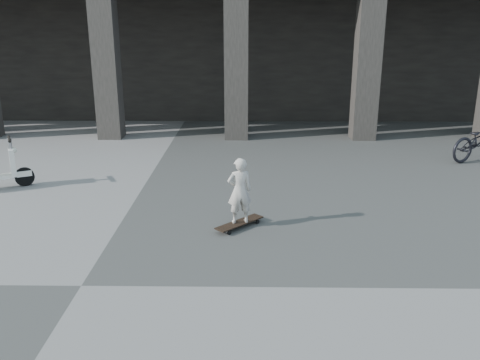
{
  "coord_description": "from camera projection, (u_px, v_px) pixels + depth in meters",
  "views": [
    {
      "loc": [
        2.1,
        -5.7,
        3.21
      ],
      "look_at": [
        1.98,
        2.43,
        0.65
      ],
      "focal_mm": 38.0,
      "sensor_mm": 36.0,
      "label": 1
    }
  ],
  "objects": [
    {
      "name": "longboard",
      "position": [
        240.0,
        223.0,
        8.22
      ],
      "size": [
        0.8,
        0.8,
        0.09
      ],
      "rotation": [
        0.0,
        0.0,
        0.79
      ],
      "color": "black",
      "rests_on": "ground"
    },
    {
      "name": "child",
      "position": [
        240.0,
        191.0,
        8.06
      ],
      "size": [
        0.44,
        0.34,
        1.08
      ],
      "primitive_type": "imported",
      "rotation": [
        0.0,
        0.0,
        3.38
      ],
      "color": "beige",
      "rests_on": "longboard"
    },
    {
      "name": "ground",
      "position": [
        81.0,
        286.0,
        6.43
      ],
      "size": [
        90.0,
        90.0,
        0.0
      ],
      "primitive_type": "plane",
      "color": "#464644",
      "rests_on": "ground"
    },
    {
      "name": "colonnade",
      "position": [
        191.0,
        25.0,
        18.65
      ],
      "size": [
        28.0,
        8.82,
        6.0
      ],
      "color": "black",
      "rests_on": "ground"
    }
  ]
}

